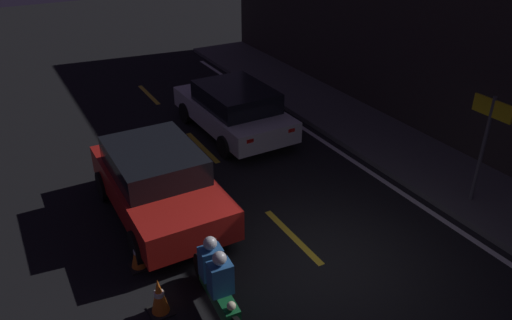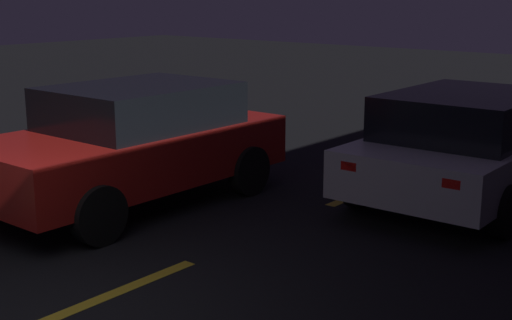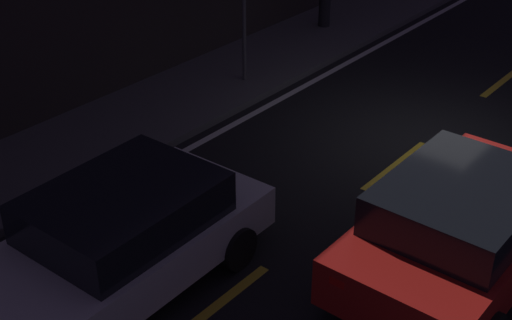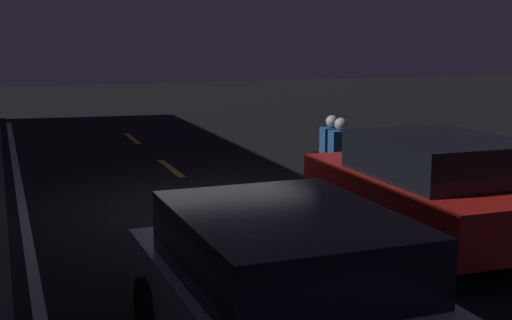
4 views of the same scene
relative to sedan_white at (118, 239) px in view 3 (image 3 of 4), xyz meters
name	(u,v)px [view 3 (image 3 of 4)]	position (x,y,z in m)	size (l,w,h in m)	color
ground_plane	(424,143)	(5.93, -1.19, -0.74)	(56.00, 56.00, 0.00)	black
raised_curb	(231,76)	(5.93, 3.30, -0.67)	(28.00, 2.34, 0.14)	#4C4C4F
lane_dash_b	(215,307)	(0.43, -1.19, -0.74)	(2.00, 0.14, 0.01)	gold
lane_dash_c	(396,165)	(4.93, -1.19, -0.74)	(2.00, 0.14, 0.01)	gold
lane_dash_d	(503,81)	(9.43, -1.19, -0.74)	(2.00, 0.14, 0.01)	gold
lane_solid_kerb	(285,97)	(5.93, 1.88, -0.74)	(25.20, 0.14, 0.01)	silver
sedan_white	(118,239)	(0.00, 0.00, 0.00)	(4.18, 2.07, 1.41)	silver
taxi_red	(462,226)	(2.88, -3.21, 0.06)	(4.01, 2.01, 1.50)	red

